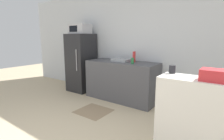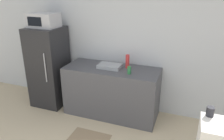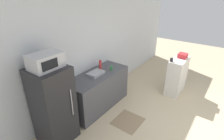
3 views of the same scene
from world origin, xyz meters
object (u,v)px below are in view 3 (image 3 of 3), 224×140
bottle_short (111,68)px  basket (183,56)px  refrigerator (53,106)px  microwave (46,61)px  bottle_tall (100,65)px  jar (171,60)px

bottle_short → basket: basket is taller
refrigerator → microwave: (-0.00, -0.00, 0.89)m
bottle_short → refrigerator: bearing=176.2°
bottle_tall → bottle_short: (0.11, -0.26, -0.06)m
jar → microwave: bearing=157.0°
bottle_short → basket: (1.59, -1.22, 0.11)m
refrigerator → bottle_short: (1.63, -0.11, 0.19)m
bottle_short → jar: jar is taller
bottle_tall → basket: size_ratio=0.99×
jar → bottle_tall: bearing=133.2°
microwave → bottle_short: (1.63, -0.11, -0.70)m
microwave → basket: microwave is taller
bottle_short → bottle_tall: bearing=112.5°
bottle_tall → refrigerator: bearing=-174.5°
basket → jar: 0.47m
microwave → basket: bearing=-22.4°
bottle_short → jar: 1.57m
basket → microwave: bearing=157.6°
refrigerator → jar: 3.03m
microwave → jar: (2.78, -1.18, -0.59)m
bottle_short → basket: 2.01m
refrigerator → bottle_tall: size_ratio=6.47×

